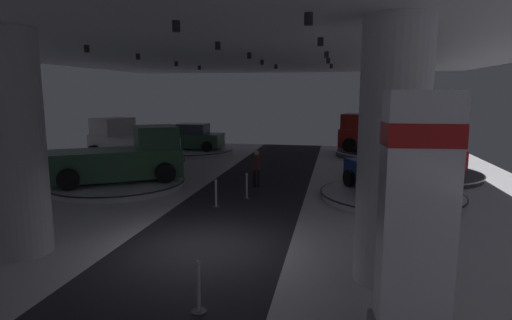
{
  "coord_description": "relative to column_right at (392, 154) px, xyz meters",
  "views": [
    {
      "loc": [
        3.34,
        -9.86,
        3.99
      ],
      "look_at": [
        0.27,
        5.86,
        1.4
      ],
      "focal_mm": 29.23,
      "sensor_mm": 36.0,
      "label": 1
    }
  ],
  "objects": [
    {
      "name": "display_car_deep_left",
      "position": [
        -10.66,
        17.4,
        -1.73
      ],
      "size": [
        4.26,
        2.25,
        1.71
      ],
      "color": "#2D5638",
      "rests_on": "display_platform_deep_left"
    },
    {
      "name": "ground",
      "position": [
        -4.48,
        0.96,
        -2.77
      ],
      "size": [
        24.0,
        44.0,
        0.06
      ],
      "color": "#B2B2B7"
    },
    {
      "name": "stanchion_b",
      "position": [
        -4.42,
        6.11,
        -2.38
      ],
      "size": [
        0.28,
        0.28,
        1.01
      ],
      "color": "#333338",
      "rests_on": "ground"
    },
    {
      "name": "display_platform_far_right",
      "position": [
        2.62,
        11.99,
        -2.61
      ],
      "size": [
        6.1,
        6.1,
        0.25
      ],
      "color": "#333338",
      "rests_on": "ground"
    },
    {
      "name": "display_car_mid_right",
      "position": [
        0.95,
        7.13,
        -1.73
      ],
      "size": [
        3.59,
        4.56,
        1.71
      ],
      "color": "navy",
      "rests_on": "display_platform_mid_right"
    },
    {
      "name": "visitor_walking_near",
      "position": [
        -4.44,
        8.16,
        -1.84
      ],
      "size": [
        0.32,
        0.32,
        1.59
      ],
      "color": "black",
      "rests_on": "ground"
    },
    {
      "name": "display_platform_mid_left",
      "position": [
        -10.3,
        7.08,
        -2.6
      ],
      "size": [
        5.69,
        5.69,
        0.27
      ],
      "color": "#B7B7BC",
      "rests_on": "ground"
    },
    {
      "name": "pickup_truck_deep_right",
      "position": [
        1.46,
        18.4,
        -1.47
      ],
      "size": [
        5.68,
        3.83,
        2.3
      ],
      "color": "maroon",
      "rests_on": "display_platform_deep_right"
    },
    {
      "name": "pickup_truck_far_left",
      "position": [
        -12.43,
        12.2,
        -1.53
      ],
      "size": [
        5.7,
        4.25,
        2.3
      ],
      "color": "silver",
      "rests_on": "display_platform_far_left"
    },
    {
      "name": "stanchion_c",
      "position": [
        -5.23,
        4.77,
        -2.38
      ],
      "size": [
        0.28,
        0.28,
        1.01
      ],
      "color": "#333338",
      "rests_on": "ground"
    },
    {
      "name": "display_car_far_right",
      "position": [
        2.65,
        12.0,
        -1.74
      ],
      "size": [
        4.48,
        2.88,
        1.71
      ],
      "color": "red",
      "rests_on": "display_platform_far_right"
    },
    {
      "name": "pickup_truck_mid_left",
      "position": [
        -10.03,
        7.26,
        -1.55
      ],
      "size": [
        5.6,
        4.67,
        2.3
      ],
      "color": "#2D5638",
      "rests_on": "display_platform_mid_left"
    },
    {
      "name": "brand_sign_pylon",
      "position": [
        0.12,
        -2.29,
        -0.66
      ],
      "size": [
        1.32,
        0.76,
        4.04
      ],
      "color": "slate",
      "rests_on": "ground"
    },
    {
      "name": "display_platform_far_left",
      "position": [
        -12.14,
        12.07,
        -2.59
      ],
      "size": [
        5.68,
        5.68,
        0.29
      ],
      "color": "silver",
      "rests_on": "ground"
    },
    {
      "name": "display_platform_deep_left",
      "position": [
        -10.7,
        17.4,
        -2.6
      ],
      "size": [
        5.5,
        5.5,
        0.26
      ],
      "color": "#B7B7BC",
      "rests_on": "ground"
    },
    {
      "name": "ceiling_with_spotlights",
      "position": [
        -4.48,
        0.96,
        2.8
      ],
      "size": [
        24.0,
        44.0,
        0.39
      ],
      "color": "silver"
    },
    {
      "name": "column_left",
      "position": [
        -8.84,
        -0.16,
        0.0
      ],
      "size": [
        1.42,
        1.42,
        5.5
      ],
      "color": "#ADADB2",
      "rests_on": "ground"
    },
    {
      "name": "display_platform_deep_right",
      "position": [
        1.77,
        18.31,
        -2.56
      ],
      "size": [
        5.96,
        5.96,
        0.34
      ],
      "color": "#333338",
      "rests_on": "ground"
    },
    {
      "name": "display_platform_mid_right",
      "position": [
        0.94,
        7.16,
        -2.61
      ],
      "size": [
        5.31,
        5.31,
        0.25
      ],
      "color": "#B7B7BC",
      "rests_on": "ground"
    },
    {
      "name": "column_right",
      "position": [
        0.0,
        0.0,
        0.0
      ],
      "size": [
        1.41,
        1.41,
        5.5
      ],
      "color": "silver",
      "rests_on": "ground"
    },
    {
      "name": "stanchion_a",
      "position": [
        -3.52,
        -2.14,
        -2.38
      ],
      "size": [
        0.28,
        0.28,
        1.01
      ],
      "color": "#333338",
      "rests_on": "ground"
    }
  ]
}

